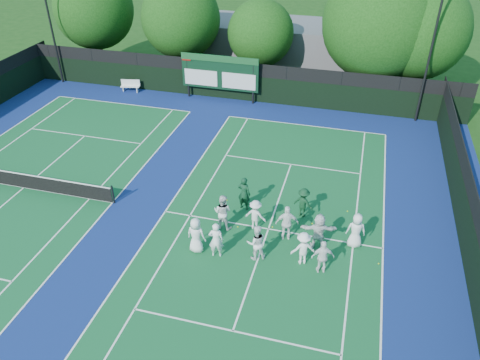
% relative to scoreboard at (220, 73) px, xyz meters
% --- Properties ---
extents(ground, '(120.00, 120.00, 0.00)m').
position_rel_scoreboard_xyz_m(ground, '(7.01, -15.59, -2.19)').
color(ground, '#163C10').
rests_on(ground, ground).
extents(court_apron, '(34.00, 32.00, 0.01)m').
position_rel_scoreboard_xyz_m(court_apron, '(1.01, -14.59, -2.19)').
color(court_apron, navy).
rests_on(court_apron, ground).
extents(near_court, '(11.05, 23.85, 0.01)m').
position_rel_scoreboard_xyz_m(near_court, '(7.01, -14.59, -2.18)').
color(near_court, '#11542A').
rests_on(near_court, ground).
extents(left_court, '(11.05, 23.85, 0.01)m').
position_rel_scoreboard_xyz_m(left_court, '(-6.99, -14.59, -2.18)').
color(left_court, '#11542A').
rests_on(left_court, ground).
extents(back_fence, '(34.00, 0.08, 3.00)m').
position_rel_scoreboard_xyz_m(back_fence, '(1.01, 0.41, -0.83)').
color(back_fence, black).
rests_on(back_fence, ground).
extents(divider_fence_right, '(0.08, 32.00, 3.00)m').
position_rel_scoreboard_xyz_m(divider_fence_right, '(16.01, -14.59, -0.83)').
color(divider_fence_right, black).
rests_on(divider_fence_right, ground).
extents(scoreboard, '(6.00, 0.21, 3.55)m').
position_rel_scoreboard_xyz_m(scoreboard, '(0.00, 0.00, 0.00)').
color(scoreboard, black).
rests_on(scoreboard, ground).
extents(clubhouse, '(18.00, 6.00, 4.00)m').
position_rel_scoreboard_xyz_m(clubhouse, '(5.01, 8.41, -0.19)').
color(clubhouse, '#5E5E63').
rests_on(clubhouse, ground).
extents(light_pole_left, '(1.20, 0.30, 10.12)m').
position_rel_scoreboard_xyz_m(light_pole_left, '(-13.99, 0.11, 4.11)').
color(light_pole_left, black).
rests_on(light_pole_left, ground).
extents(light_pole_right, '(1.20, 0.30, 10.12)m').
position_rel_scoreboard_xyz_m(light_pole_right, '(14.51, 0.11, 4.11)').
color(light_pole_right, black).
rests_on(light_pole_right, ground).
extents(tennis_net, '(11.30, 0.10, 1.10)m').
position_rel_scoreboard_xyz_m(tennis_net, '(-6.99, -14.59, -1.70)').
color(tennis_net, black).
rests_on(tennis_net, ground).
extents(bench, '(1.56, 0.70, 0.96)m').
position_rel_scoreboard_xyz_m(bench, '(-7.51, -0.22, -1.68)').
color(bench, white).
rests_on(bench, ground).
extents(tree_a, '(6.65, 6.65, 8.55)m').
position_rel_scoreboard_xyz_m(tree_a, '(-12.13, 3.99, 2.86)').
color(tree_a, black).
rests_on(tree_a, ground).
extents(tree_b, '(6.41, 6.41, 8.18)m').
position_rel_scoreboard_xyz_m(tree_b, '(-4.30, 3.99, 2.61)').
color(tree_b, black).
rests_on(tree_b, ground).
extents(tree_c, '(5.22, 5.22, 6.88)m').
position_rel_scoreboard_xyz_m(tree_c, '(2.36, 3.99, 1.94)').
color(tree_c, black).
rests_on(tree_c, ground).
extents(tree_d, '(8.51, 8.51, 9.96)m').
position_rel_scoreboard_xyz_m(tree_d, '(11.30, 3.99, 3.29)').
color(tree_d, black).
rests_on(tree_d, ground).
extents(tree_e, '(7.10, 7.10, 8.88)m').
position_rel_scoreboard_xyz_m(tree_e, '(14.08, 3.99, 2.96)').
color(tree_e, black).
rests_on(tree_e, ground).
extents(tennis_ball_0, '(0.07, 0.07, 0.07)m').
position_rel_scoreboard_xyz_m(tennis_ball_0, '(5.52, -14.85, -2.16)').
color(tennis_ball_0, '#BEDF1A').
rests_on(tennis_ball_0, ground).
extents(tennis_ball_1, '(0.07, 0.07, 0.07)m').
position_rel_scoreboard_xyz_m(tennis_ball_1, '(10.68, -12.11, -2.16)').
color(tennis_ball_1, '#BEDF1A').
rests_on(tennis_ball_1, ground).
extents(tennis_ball_2, '(0.07, 0.07, 0.07)m').
position_rel_scoreboard_xyz_m(tennis_ball_2, '(12.32, -15.72, -2.16)').
color(tennis_ball_2, '#BEDF1A').
rests_on(tennis_ball_2, ground).
extents(tennis_ball_3, '(0.07, 0.07, 0.07)m').
position_rel_scoreboard_xyz_m(tennis_ball_3, '(4.34, -12.80, -2.16)').
color(tennis_ball_3, '#BEDF1A').
rests_on(tennis_ball_3, ground).
extents(tennis_ball_4, '(0.07, 0.07, 0.07)m').
position_rel_scoreboard_xyz_m(tennis_ball_4, '(7.18, -14.41, -2.16)').
color(tennis_ball_4, '#BEDF1A').
rests_on(tennis_ball_4, ground).
extents(tennis_ball_5, '(0.07, 0.07, 0.07)m').
position_rel_scoreboard_xyz_m(tennis_ball_5, '(9.04, -13.62, -2.16)').
color(tennis_ball_5, '#BEDF1A').
rests_on(tennis_ball_5, ground).
extents(player_front_0, '(0.93, 0.65, 1.81)m').
position_rel_scoreboard_xyz_m(player_front_0, '(4.13, -16.98, -1.28)').
color(player_front_0, white).
rests_on(player_front_0, ground).
extents(player_front_1, '(0.74, 0.56, 1.84)m').
position_rel_scoreboard_xyz_m(player_front_1, '(5.12, -17.07, -1.27)').
color(player_front_1, white).
rests_on(player_front_1, ground).
extents(player_front_2, '(1.07, 0.97, 1.80)m').
position_rel_scoreboard_xyz_m(player_front_2, '(6.90, -16.75, -1.29)').
color(player_front_2, white).
rests_on(player_front_2, ground).
extents(player_front_3, '(1.23, 0.99, 1.67)m').
position_rel_scoreboard_xyz_m(player_front_3, '(8.97, -16.51, -1.36)').
color(player_front_3, white).
rests_on(player_front_3, ground).
extents(player_front_4, '(1.07, 0.68, 1.70)m').
position_rel_scoreboard_xyz_m(player_front_4, '(9.88, -16.85, -1.34)').
color(player_front_4, white).
rests_on(player_front_4, ground).
extents(player_back_0, '(0.99, 0.81, 1.88)m').
position_rel_scoreboard_xyz_m(player_back_0, '(4.80, -15.01, -1.25)').
color(player_back_0, silver).
rests_on(player_back_0, ground).
extents(player_back_1, '(1.13, 0.74, 1.63)m').
position_rel_scoreboard_xyz_m(player_back_1, '(6.36, -14.68, -1.38)').
color(player_back_1, white).
rests_on(player_back_1, ground).
extents(player_back_2, '(1.17, 0.71, 1.86)m').
position_rel_scoreboard_xyz_m(player_back_2, '(7.98, -15.04, -1.26)').
color(player_back_2, white).
rests_on(player_back_2, ground).
extents(player_back_3, '(1.76, 0.84, 1.82)m').
position_rel_scoreboard_xyz_m(player_back_3, '(9.49, -15.21, -1.28)').
color(player_back_3, white).
rests_on(player_back_3, ground).
extents(player_back_4, '(0.94, 0.67, 1.81)m').
position_rel_scoreboard_xyz_m(player_back_4, '(11.15, -14.72, -1.29)').
color(player_back_4, white).
rests_on(player_back_4, ground).
extents(coach_left, '(0.78, 0.60, 1.91)m').
position_rel_scoreboard_xyz_m(coach_left, '(5.41, -13.24, -1.24)').
color(coach_left, '#0F371F').
rests_on(coach_left, ground).
extents(coach_right, '(1.20, 0.92, 1.63)m').
position_rel_scoreboard_xyz_m(coach_right, '(8.45, -13.06, -1.37)').
color(coach_right, '#0E361C').
rests_on(coach_right, ground).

